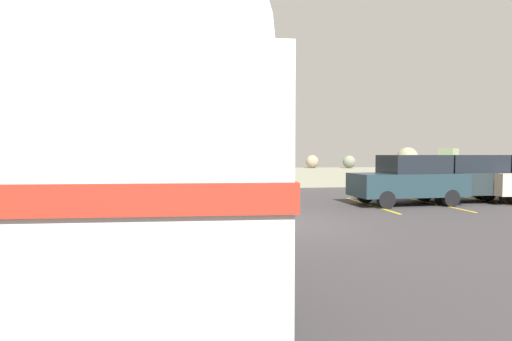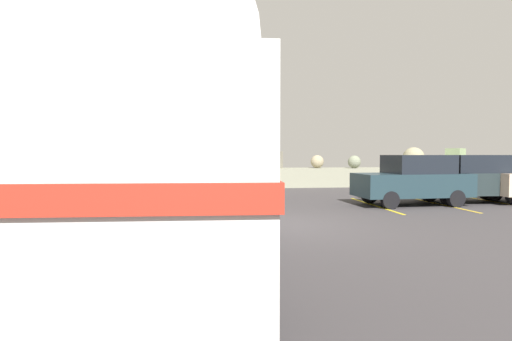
# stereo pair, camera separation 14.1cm
# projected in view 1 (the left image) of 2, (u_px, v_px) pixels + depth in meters

# --- Properties ---
(ground) EXTENTS (32.00, 26.00, 0.02)m
(ground) POSITION_uv_depth(u_px,v_px,m) (272.00, 226.00, 9.89)
(ground) COLOR #3C383A
(breakwater) EXTENTS (31.36, 1.82, 2.46)m
(breakwater) POSITION_uv_depth(u_px,v_px,m) (236.00, 175.00, 21.52)
(breakwater) COLOR gray
(breakwater) RESTS_ON ground
(vintage_coach) EXTENTS (2.81, 8.69, 3.70)m
(vintage_coach) POSITION_uv_depth(u_px,v_px,m) (178.00, 146.00, 6.43)
(vintage_coach) COLOR black
(vintage_coach) RESTS_ON ground
(parked_car_nearest) EXTENTS (4.18, 1.92, 1.86)m
(parked_car_nearest) POSITION_uv_depth(u_px,v_px,m) (408.00, 179.00, 14.01)
(parked_car_nearest) COLOR black
(parked_car_nearest) RESTS_ON ground
(parked_car_middle) EXTENTS (4.19, 1.92, 1.86)m
(parked_car_middle) POSITION_uv_depth(u_px,v_px,m) (465.00, 178.00, 14.81)
(parked_car_middle) COLOR black
(parked_car_middle) RESTS_ON ground
(lamp_post) EXTENTS (0.44, 0.87, 6.14)m
(lamp_post) POSITION_uv_depth(u_px,v_px,m) (251.00, 116.00, 15.24)
(lamp_post) COLOR #5B5B60
(lamp_post) RESTS_ON ground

